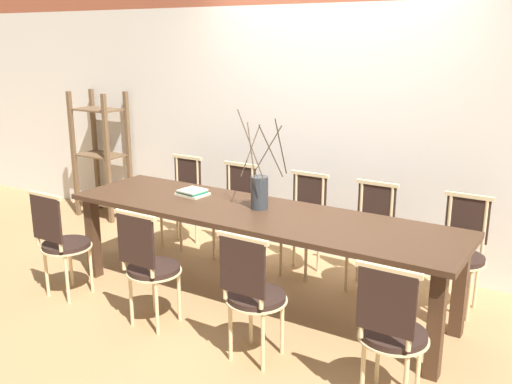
{
  "coord_description": "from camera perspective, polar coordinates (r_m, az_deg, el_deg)",
  "views": [
    {
      "loc": [
        2.16,
        -3.48,
        2.02
      ],
      "look_at": [
        0.0,
        0.0,
        0.89
      ],
      "focal_mm": 40.0,
      "sensor_mm": 36.0,
      "label": 1
    }
  ],
  "objects": [
    {
      "name": "chair_near_center",
      "position": [
        3.6,
        -0.34,
        -9.94
      ],
      "size": [
        0.4,
        0.4,
        0.88
      ],
      "color": "black",
      "rests_on": "ground_plane"
    },
    {
      "name": "chair_near_leftend",
      "position": [
        4.72,
        -18.91,
        -4.56
      ],
      "size": [
        0.4,
        0.4,
        0.88
      ],
      "color": "black",
      "rests_on": "ground_plane"
    },
    {
      "name": "chair_far_right",
      "position": [
        4.72,
        11.33,
        -4.0
      ],
      "size": [
        0.4,
        0.4,
        0.88
      ],
      "rotation": [
        0.0,
        0.0,
        3.14
      ],
      "color": "black",
      "rests_on": "ground_plane"
    },
    {
      "name": "book_stack",
      "position": [
        4.75,
        -6.38,
        -0.05
      ],
      "size": [
        0.25,
        0.21,
        0.05
      ],
      "color": "beige",
      "rests_on": "dining_table"
    },
    {
      "name": "wall_rear",
      "position": [
        5.21,
        7.35,
        10.6
      ],
      "size": [
        12.0,
        0.06,
        3.2
      ],
      "color": "silver",
      "rests_on": "ground_plane"
    },
    {
      "name": "chair_near_left",
      "position": [
        4.09,
        -10.65,
        -7.06
      ],
      "size": [
        0.4,
        0.4,
        0.88
      ],
      "color": "black",
      "rests_on": "ground_plane"
    },
    {
      "name": "chair_far_center",
      "position": [
        4.95,
        4.72,
        -2.82
      ],
      "size": [
        0.4,
        0.4,
        0.88
      ],
      "rotation": [
        0.0,
        0.0,
        3.14
      ],
      "color": "black",
      "rests_on": "ground_plane"
    },
    {
      "name": "shelving_rack",
      "position": [
        6.72,
        -15.21,
        3.57
      ],
      "size": [
        0.58,
        0.37,
        1.43
      ],
      "color": "brown",
      "rests_on": "ground_plane"
    },
    {
      "name": "chair_far_rightend",
      "position": [
        4.54,
        19.81,
        -5.42
      ],
      "size": [
        0.4,
        0.4,
        0.88
      ],
      "rotation": [
        0.0,
        0.0,
        3.14
      ],
      "color": "black",
      "rests_on": "ground_plane"
    },
    {
      "name": "ground_plane",
      "position": [
        4.57,
        0.0,
        -10.9
      ],
      "size": [
        16.0,
        16.0,
        0.0
      ],
      "primitive_type": "plane",
      "color": "#A87F51"
    },
    {
      "name": "dining_table",
      "position": [
        4.32,
        0.0,
        -3.05
      ],
      "size": [
        3.12,
        0.82,
        0.74
      ],
      "color": "#422B1C",
      "rests_on": "ground_plane"
    },
    {
      "name": "chair_far_leftend",
      "position": [
        5.67,
        -7.5,
        -0.56
      ],
      "size": [
        0.4,
        0.4,
        0.88
      ],
      "rotation": [
        0.0,
        0.0,
        3.14
      ],
      "color": "black",
      "rests_on": "ground_plane"
    },
    {
      "name": "vase_centerpiece",
      "position": [
        4.32,
        0.37,
        0.1
      ],
      "size": [
        0.33,
        0.36,
        0.76
      ],
      "color": "#33383D",
      "rests_on": "dining_table"
    },
    {
      "name": "chair_far_left",
      "position": [
        5.3,
        -2.18,
        -1.56
      ],
      "size": [
        0.4,
        0.4,
        0.88
      ],
      "rotation": [
        0.0,
        0.0,
        3.14
      ],
      "color": "black",
      "rests_on": "ground_plane"
    },
    {
      "name": "chair_near_right",
      "position": [
        3.27,
        13.37,
        -13.2
      ],
      "size": [
        0.4,
        0.4,
        0.88
      ],
      "color": "black",
      "rests_on": "ground_plane"
    }
  ]
}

